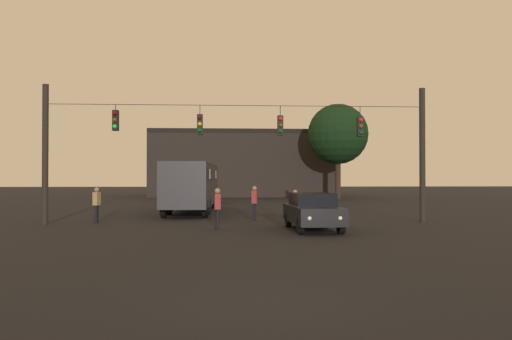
# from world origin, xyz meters

# --- Properties ---
(ground_plane) EXTENTS (168.00, 168.00, 0.00)m
(ground_plane) POSITION_xyz_m (0.00, 24.50, 0.00)
(ground_plane) COLOR black
(ground_plane) RESTS_ON ground
(overhead_signal_span) EXTENTS (18.03, 0.44, 6.46)m
(overhead_signal_span) POSITION_xyz_m (0.03, 15.20, 3.66)
(overhead_signal_span) COLOR black
(overhead_signal_span) RESTS_ON ground
(city_bus) EXTENTS (2.92, 11.08, 3.00)m
(city_bus) POSITION_xyz_m (-2.62, 22.91, 1.87)
(city_bus) COLOR #2D2D33
(city_bus) RESTS_ON ground
(car_near_right) EXTENTS (1.97, 4.40, 1.52)m
(car_near_right) POSITION_xyz_m (3.00, 12.01, 0.80)
(car_near_right) COLOR black
(car_near_right) RESTS_ON ground
(car_far_left) EXTENTS (2.04, 4.42, 1.52)m
(car_far_left) POSITION_xyz_m (-2.12, 33.97, 0.80)
(car_far_left) COLOR black
(car_far_left) RESTS_ON ground
(pedestrian_crossing_left) EXTENTS (0.27, 0.38, 1.72)m
(pedestrian_crossing_left) POSITION_xyz_m (-0.91, 12.35, 0.98)
(pedestrian_crossing_left) COLOR black
(pedestrian_crossing_left) RESTS_ON ground
(pedestrian_crossing_center) EXTENTS (0.32, 0.41, 1.73)m
(pedestrian_crossing_center) POSITION_xyz_m (0.87, 16.84, 0.98)
(pedestrian_crossing_center) COLOR black
(pedestrian_crossing_center) RESTS_ON ground
(pedestrian_crossing_right) EXTENTS (0.32, 0.41, 1.69)m
(pedestrian_crossing_right) POSITION_xyz_m (-6.71, 15.90, 0.96)
(pedestrian_crossing_right) COLOR black
(pedestrian_crossing_right) RESTS_ON ground
(pedestrian_near_bus) EXTENTS (0.34, 0.42, 1.57)m
(pedestrian_near_bus) POSITION_xyz_m (2.72, 15.28, 0.88)
(pedestrian_near_bus) COLOR black
(pedestrian_near_bus) RESTS_ON ground
(corner_building) EXTENTS (20.70, 11.45, 7.40)m
(corner_building) POSITION_xyz_m (1.40, 51.41, 3.70)
(corner_building) COLOR black
(corner_building) RESTS_ON ground
(tree_left_silhouette) EXTENTS (6.00, 6.00, 9.47)m
(tree_left_silhouette) POSITION_xyz_m (10.56, 41.34, 6.45)
(tree_left_silhouette) COLOR #2D2116
(tree_left_silhouette) RESTS_ON ground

